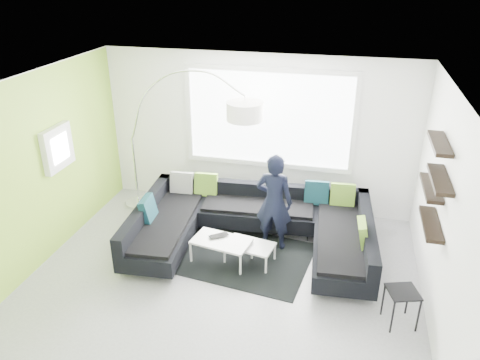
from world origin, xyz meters
The scene contains 9 objects.
ground centered at (0.00, 0.00, 0.00)m, with size 5.50×5.50×0.00m, color gray.
room_shell centered at (0.04, 0.21, 1.81)m, with size 5.54×5.04×2.82m.
sectional_sofa centered at (0.24, 1.00, 0.35)m, with size 3.80×2.51×0.79m.
rug centered at (0.11, 0.74, 0.01)m, with size 2.11×1.54×0.01m, color black.
coffee_table centered at (0.07, 0.61, 0.18)m, with size 1.11×0.64×0.36m, color white.
arc_lamp centered at (-2.15, 1.96, 1.32)m, with size 2.47×1.06×2.63m, color white, non-canonical shape.
side_table centered at (2.40, -0.20, 0.25)m, with size 0.36×0.36×0.50m, color black.
person centered at (0.55, 1.17, 0.79)m, with size 0.60×0.42×1.58m, color black.
laptop centered at (-0.18, 0.63, 0.37)m, with size 0.36×0.34×0.02m, color black.
Camera 1 is at (1.54, -5.14, 4.16)m, focal length 35.00 mm.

